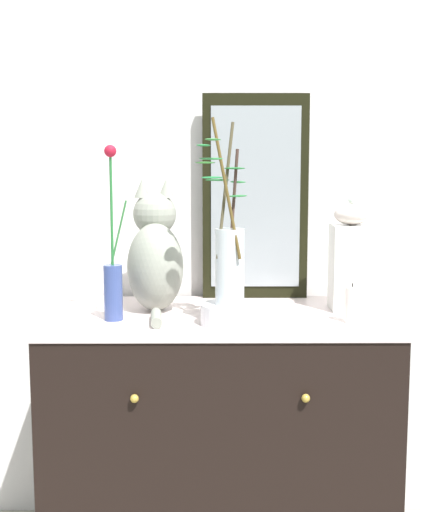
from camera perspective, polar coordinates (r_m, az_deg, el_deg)
name	(u,v)px	position (r m, az deg, el deg)	size (l,w,h in m)	color
wall_back	(219,158)	(2.47, -0.05, 8.10)	(4.40, 0.08, 2.60)	white
sideboard	(220,437)	(2.29, 0.00, -14.73)	(1.07, 0.57, 0.82)	black
mirror_leaning	(255,197)	(2.38, 2.98, 4.86)	(0.36, 0.03, 0.70)	black
cat_sitting	(155,255)	(2.20, -5.33, 0.05)	(0.20, 0.39, 0.42)	gray
vase_slim_green	(113,278)	(2.07, -8.79, -1.83)	(0.07, 0.06, 0.52)	#384A89
bowl_porcelain	(230,314)	(2.02, 0.85, -4.81)	(0.17, 0.17, 0.06)	white
vase_glass_clear	(229,256)	(1.99, 0.79, 0.03)	(0.17, 0.20, 0.54)	silver
jar_lidded_porcelain	(351,259)	(2.23, 10.77, -0.21)	(0.12, 0.12, 0.36)	silver
candle_pillar	(352,305)	(2.06, 10.88, -4.00)	(0.04, 0.04, 0.12)	silver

